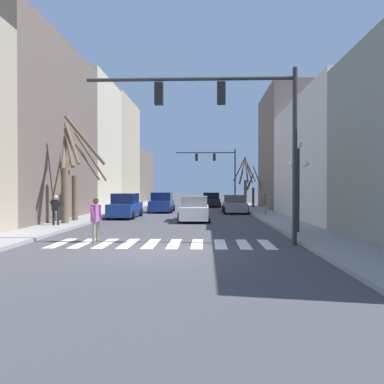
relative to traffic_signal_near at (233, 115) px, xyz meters
name	(u,v)px	position (x,y,z in m)	size (l,w,h in m)	color
ground_plane	(157,252)	(-2.74, -1.57, -4.96)	(240.00, 240.00, 0.00)	#424247
sidewalk_right	(347,251)	(3.71, -1.57, -4.88)	(2.26, 90.00, 0.15)	gray
building_row_left	(77,152)	(-13.31, 20.82, 0.67)	(6.00, 58.69, 13.00)	tan
building_row_right	(334,152)	(7.84, 11.96, -0.28)	(6.00, 35.93, 11.72)	gray
crosswalk_stripes	(163,244)	(-2.74, 0.25, -4.96)	(8.55, 2.60, 0.01)	white
traffic_signal_near	(233,115)	(0.00, 0.00, 0.00)	(8.06, 0.28, 6.76)	#2D2D2D
traffic_signal_far	(218,165)	(0.35, 29.56, -0.08)	(7.05, 0.28, 6.71)	#2D2D2D
street_lamp_right_corner	(298,167)	(3.21, 3.10, -1.83)	(0.95, 0.36, 4.21)	black
car_parked_right_near	(125,206)	(-6.95, 12.77, -4.13)	(1.96, 4.82, 1.79)	navy
car_parked_right_mid	(162,203)	(-5.01, 18.97, -4.14)	(2.11, 4.27, 1.77)	navy
car_parked_left_far	(211,200)	(-0.49, 28.63, -4.19)	(2.18, 4.53, 1.64)	black
car_parked_left_mid	(235,204)	(1.42, 18.25, -4.22)	(2.07, 4.87, 1.57)	gray
car_at_intersection	(195,209)	(-1.79, 10.35, -4.19)	(2.03, 4.76, 1.63)	silver
pedestrian_on_left_sidewalk	(96,216)	(-5.46, 0.46, -3.91)	(0.33, 0.76, 1.78)	#7A705B
pedestrian_waiting_at_curb	(265,202)	(3.41, 13.96, -3.87)	(0.28, 0.68, 1.58)	#7A705B
pedestrian_on_right_sidewalk	(56,207)	(-9.28, 5.81, -3.84)	(0.71, 0.26, 1.64)	black
street_tree_left_near	(69,172)	(-8.93, 6.80, -1.88)	(2.30, 2.82, 6.27)	brown
street_tree_left_far	(245,182)	(3.57, 29.93, -2.09)	(2.83, 3.00, 5.72)	#473828
street_tree_right_mid	(78,185)	(-9.15, 8.91, -2.59)	(2.04, 2.45, 5.60)	brown
street_tree_left_mid	(253,191)	(3.81, 24.96, -3.13)	(1.79, 1.22, 4.30)	#473828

